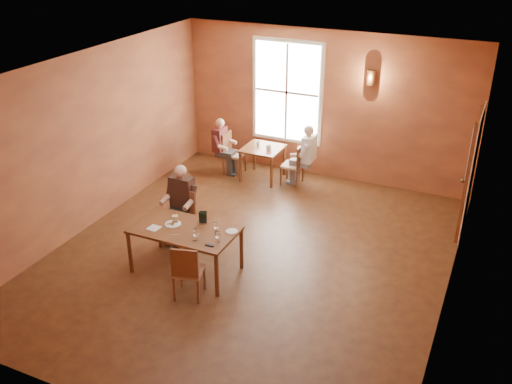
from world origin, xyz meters
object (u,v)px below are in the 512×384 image
at_px(main_table, 186,249).
at_px(chair_diner_main, 180,219).
at_px(second_table, 263,163).
at_px(diner_maroon, 233,147).
at_px(diner_white, 294,156).
at_px(chair_empty, 189,270).
at_px(diner_main, 178,210).
at_px(chair_diner_white, 292,164).
at_px(chair_diner_maroon, 234,153).

xyz_separation_m(main_table, chair_diner_main, (-0.50, 0.65, 0.08)).
relative_size(second_table, diner_maroon, 0.67).
bearing_deg(second_table, diner_white, 0.00).
distance_m(main_table, chair_empty, 0.66).
relative_size(main_table, second_table, 2.04).
bearing_deg(chair_empty, main_table, 110.13).
distance_m(main_table, second_table, 3.62).
xyz_separation_m(diner_main, chair_diner_white, (0.82, 2.98, -0.20)).
distance_m(chair_diner_maroon, diner_maroon, 0.14).
relative_size(diner_main, diner_maroon, 1.10).
distance_m(diner_main, second_table, 3.00).
bearing_deg(second_table, diner_main, -93.32).
distance_m(diner_main, diner_maroon, 3.02).
relative_size(chair_empty, chair_diner_white, 1.02).
bearing_deg(chair_empty, chair_diner_white, 75.92).
height_order(chair_empty, chair_diner_white, chair_empty).
relative_size(second_table, chair_diner_maroon, 0.87).
bearing_deg(chair_diner_white, second_table, 90.00).
height_order(chair_diner_maroon, diner_maroon, diner_maroon).
bearing_deg(diner_white, main_table, 174.40).
height_order(diner_main, chair_diner_white, diner_main).
bearing_deg(chair_diner_white, diner_white, -90.00).
bearing_deg(chair_diner_main, diner_main, 90.00).
relative_size(diner_main, chair_diner_maroon, 1.43).
bearing_deg(main_table, chair_empty, -55.08).
bearing_deg(chair_diner_maroon, chair_diner_white, 90.00).
xyz_separation_m(main_table, chair_empty, (0.37, -0.54, 0.06)).
xyz_separation_m(chair_diner_white, diner_maroon, (-1.33, 0.00, 0.15)).
bearing_deg(chair_diner_maroon, chair_diner_main, 9.19).
bearing_deg(diner_white, chair_diner_white, 90.00).
height_order(chair_empty, chair_diner_maroon, chair_diner_maroon).
relative_size(main_table, chair_diner_white, 1.84).
bearing_deg(chair_diner_main, main_table, 127.57).
relative_size(chair_diner_white, diner_maroon, 0.74).
bearing_deg(chair_diner_white, diner_main, 164.57).
height_order(chair_diner_main, diner_maroon, diner_maroon).
bearing_deg(second_table, chair_diner_white, 0.00).
xyz_separation_m(main_table, diner_maroon, (-1.01, 3.60, 0.21)).
bearing_deg(diner_white, chair_diner_maroon, 90.00).
distance_m(chair_diner_white, chair_diner_maroon, 1.30).
bearing_deg(diner_maroon, chair_diner_main, 9.75).
xyz_separation_m(chair_empty, chair_diner_maroon, (-1.35, 4.14, 0.01)).
bearing_deg(chair_diner_white, chair_empty, -179.29).
bearing_deg(diner_maroon, second_table, 90.00).
height_order(main_table, chair_diner_maroon, chair_diner_maroon).
bearing_deg(diner_main, chair_diner_main, -90.00).
distance_m(chair_empty, diner_maroon, 4.36).
height_order(main_table, diner_maroon, diner_maroon).
xyz_separation_m(second_table, diner_maroon, (-0.68, 0.00, 0.24)).
distance_m(main_table, diner_maroon, 3.74).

